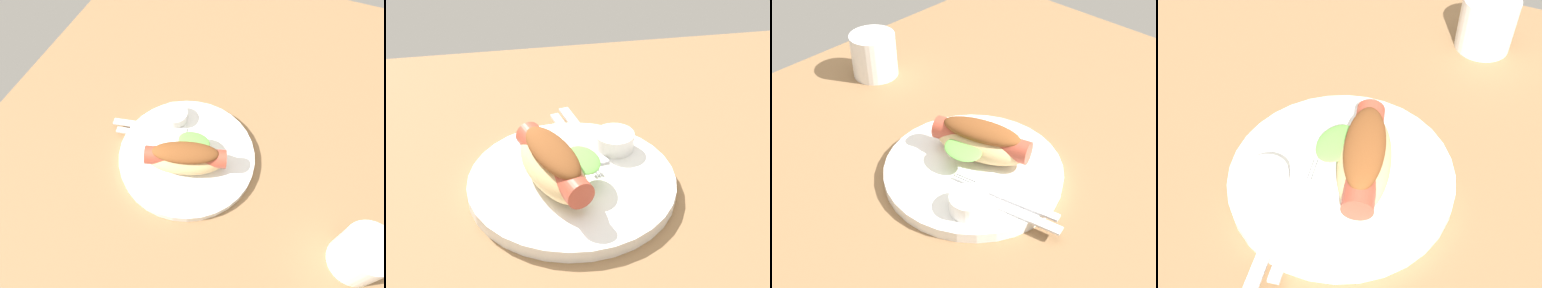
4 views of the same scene
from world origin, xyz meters
TOP-DOWN VIEW (x-y plane):
  - ground_plane at (0.00, 0.00)cm, footprint 120.00×90.00cm
  - plate at (-2.04, 2.11)cm, footprint 25.97×25.97cm
  - hot_dog at (-4.42, 1.31)cm, footprint 10.84×15.19cm
  - sauce_ramekin at (4.63, 7.50)cm, footprint 5.23×5.23cm
  - fork at (-0.46, 9.76)cm, footprint 4.63×15.69cm
  - knife at (1.02, 11.39)cm, footprint 4.47×14.88cm

SIDE VIEW (x-z plane):
  - ground_plane at x=0.00cm, z-range -1.80..0.00cm
  - plate at x=-2.04cm, z-range 0.00..1.60cm
  - knife at x=1.02cm, z-range 1.60..1.96cm
  - fork at x=-0.46cm, z-range 1.60..2.00cm
  - sauce_ramekin at x=4.63cm, z-range 1.60..3.98cm
  - hot_dog at x=-4.42cm, z-range 1.66..7.57cm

